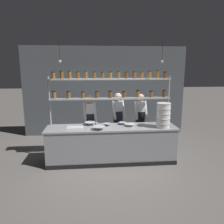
% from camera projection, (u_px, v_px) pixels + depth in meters
% --- Properties ---
extents(ground_plane, '(40.00, 40.00, 0.00)m').
position_uv_depth(ground_plane, '(112.00, 161.00, 5.67)').
color(ground_plane, slate).
extents(back_wall, '(5.67, 0.12, 3.09)m').
position_uv_depth(back_wall, '(105.00, 91.00, 7.71)').
color(back_wall, '#4C5156').
rests_on(back_wall, ground_plane).
extents(prep_counter, '(3.27, 0.76, 0.92)m').
position_uv_depth(prep_counter, '(112.00, 144.00, 5.58)').
color(prep_counter, gray).
rests_on(prep_counter, ground_plane).
extents(spice_shelf_unit, '(3.15, 0.28, 2.31)m').
position_uv_depth(spice_shelf_unit, '(111.00, 89.00, 5.62)').
color(spice_shelf_unit, '#999BA0').
rests_on(spice_shelf_unit, ground_plane).
extents(chef_left, '(0.40, 0.33, 1.64)m').
position_uv_depth(chef_left, '(90.00, 120.00, 6.06)').
color(chef_left, black).
rests_on(chef_left, ground_plane).
extents(chef_center, '(0.41, 0.34, 1.68)m').
position_uv_depth(chef_center, '(118.00, 118.00, 6.28)').
color(chef_center, black).
rests_on(chef_center, ground_plane).
extents(chef_right, '(0.38, 0.30, 1.64)m').
position_uv_depth(chef_right, '(140.00, 118.00, 6.34)').
color(chef_right, black).
rests_on(chef_right, ground_plane).
extents(container_stack, '(0.35, 0.35, 0.62)m').
position_uv_depth(container_stack, '(163.00, 115.00, 5.35)').
color(container_stack, white).
rests_on(container_stack, prep_counter).
extents(cutting_board, '(0.40, 0.26, 0.02)m').
position_uv_depth(cutting_board, '(75.00, 128.00, 5.37)').
color(cutting_board, silver).
rests_on(cutting_board, prep_counter).
extents(prep_bowl_near_left, '(0.25, 0.25, 0.07)m').
position_uv_depth(prep_bowl_near_left, '(130.00, 125.00, 5.53)').
color(prep_bowl_near_left, silver).
rests_on(prep_bowl_near_left, prep_counter).
extents(prep_bowl_center_front, '(0.21, 0.21, 0.06)m').
position_uv_depth(prep_bowl_center_front, '(122.00, 123.00, 5.71)').
color(prep_bowl_center_front, '#B2B7BC').
rests_on(prep_bowl_center_front, prep_counter).
extents(prep_bowl_center_back, '(0.30, 0.30, 0.08)m').
position_uv_depth(prep_bowl_center_back, '(99.00, 128.00, 5.23)').
color(prep_bowl_center_back, silver).
rests_on(prep_bowl_center_back, prep_counter).
extents(prep_bowl_near_right, '(0.21, 0.21, 0.06)m').
position_uv_depth(prep_bowl_near_right, '(107.00, 125.00, 5.58)').
color(prep_bowl_near_right, '#B2B7BC').
rests_on(prep_bowl_near_right, prep_counter).
extents(prep_bowl_far_left, '(0.28, 0.28, 0.08)m').
position_uv_depth(prep_bowl_far_left, '(90.00, 124.00, 5.65)').
color(prep_bowl_far_left, silver).
rests_on(prep_bowl_far_left, prep_counter).
extents(serving_cup_front, '(0.08, 0.08, 0.10)m').
position_uv_depth(serving_cup_front, '(96.00, 124.00, 5.52)').
color(serving_cup_front, '#B2B7BC').
rests_on(serving_cup_front, prep_counter).
extents(pendant_light_row, '(2.49, 0.07, 0.55)m').
position_uv_depth(pendant_light_row, '(112.00, 60.00, 5.15)').
color(pendant_light_row, black).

